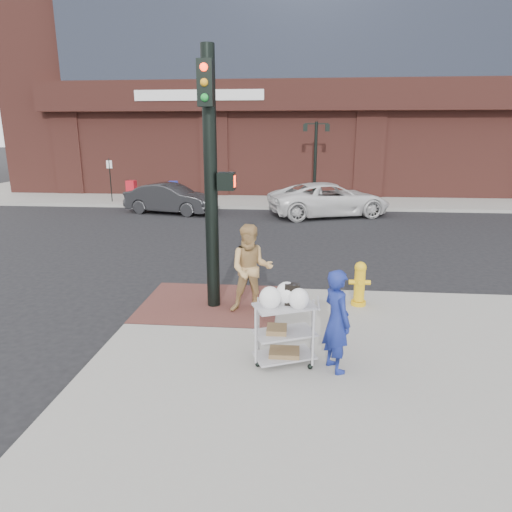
# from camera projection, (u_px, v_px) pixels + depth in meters

# --- Properties ---
(ground) EXTENTS (220.00, 220.00, 0.00)m
(ground) POSITION_uv_depth(u_px,v_px,m) (232.00, 329.00, 8.66)
(ground) COLOR black
(ground) RESTS_ON ground
(sidewalk_far) EXTENTS (65.00, 36.00, 0.15)m
(sidewalk_far) POSITION_uv_depth(u_px,v_px,m) (434.00, 176.00, 38.28)
(sidewalk_far) COLOR gray
(sidewalk_far) RESTS_ON ground
(brick_curb_ramp) EXTENTS (2.80, 2.40, 0.01)m
(brick_curb_ramp) POSITION_uv_depth(u_px,v_px,m) (210.00, 303.00, 9.54)
(brick_curb_ramp) COLOR #582C29
(brick_curb_ramp) RESTS_ON sidewalk_near
(lamp_post) EXTENTS (1.32, 0.22, 4.00)m
(lamp_post) POSITION_uv_depth(u_px,v_px,m) (315.00, 153.00, 23.18)
(lamp_post) COLOR black
(lamp_post) RESTS_ON sidewalk_far
(parking_sign) EXTENTS (0.05, 0.05, 2.20)m
(parking_sign) POSITION_uv_depth(u_px,v_px,m) (110.00, 180.00, 23.52)
(parking_sign) COLOR black
(parking_sign) RESTS_ON sidewalk_far
(traffic_signal_pole) EXTENTS (0.61, 0.51, 5.00)m
(traffic_signal_pole) POSITION_uv_depth(u_px,v_px,m) (212.00, 174.00, 8.71)
(traffic_signal_pole) COLOR black
(traffic_signal_pole) RESTS_ON sidewalk_near
(woman_blue) EXTENTS (0.60, 0.68, 1.57)m
(woman_blue) POSITION_uv_depth(u_px,v_px,m) (337.00, 321.00, 6.68)
(woman_blue) COLOR navy
(woman_blue) RESTS_ON sidewalk_near
(pedestrian_tan) EXTENTS (0.92, 0.75, 1.77)m
(pedestrian_tan) POSITION_uv_depth(u_px,v_px,m) (251.00, 269.00, 8.88)
(pedestrian_tan) COLOR tan
(pedestrian_tan) RESTS_ON sidewalk_near
(sedan_dark) EXTENTS (4.37, 2.37, 1.37)m
(sedan_dark) POSITION_uv_depth(u_px,v_px,m) (170.00, 198.00, 20.99)
(sedan_dark) COLOR black
(sedan_dark) RESTS_ON ground
(minivan_white) EXTENTS (5.86, 4.05, 1.49)m
(minivan_white) POSITION_uv_depth(u_px,v_px,m) (329.00, 199.00, 20.26)
(minivan_white) COLOR silver
(minivan_white) RESTS_ON ground
(utility_cart) EXTENTS (1.04, 0.82, 1.27)m
(utility_cart) POSITION_uv_depth(u_px,v_px,m) (285.00, 328.00, 6.95)
(utility_cart) COLOR #A1A0A6
(utility_cart) RESTS_ON sidewalk_near
(fire_hydrant) EXTENTS (0.44, 0.31, 0.93)m
(fire_hydrant) POSITION_uv_depth(u_px,v_px,m) (360.00, 283.00, 9.34)
(fire_hydrant) COLOR gold
(fire_hydrant) RESTS_ON sidewalk_near
(newsbox_red) EXTENTS (0.48, 0.44, 1.07)m
(newsbox_red) POSITION_uv_depth(u_px,v_px,m) (132.00, 191.00, 23.78)
(newsbox_red) COLOR red
(newsbox_red) RESTS_ON sidewalk_far
(newsbox_blue) EXTENTS (0.47, 0.44, 1.05)m
(newsbox_blue) POSITION_uv_depth(u_px,v_px,m) (174.00, 191.00, 23.67)
(newsbox_blue) COLOR #1A2CAE
(newsbox_blue) RESTS_ON sidewalk_far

